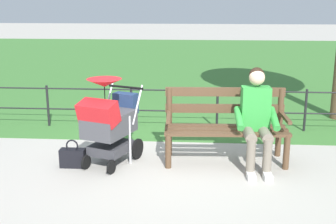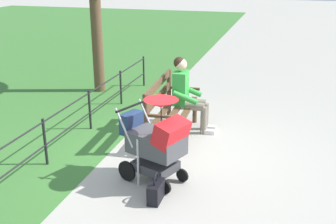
{
  "view_description": "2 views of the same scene",
  "coord_description": "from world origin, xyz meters",
  "px_view_note": "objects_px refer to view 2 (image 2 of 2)",
  "views": [
    {
      "loc": [
        -0.4,
        5.5,
        2.14
      ],
      "look_at": [
        -0.02,
        0.12,
        0.71
      ],
      "focal_mm": 46.94,
      "sensor_mm": 36.0,
      "label": 1
    },
    {
      "loc": [
        5.41,
        1.64,
        2.72
      ],
      "look_at": [
        -0.13,
        0.06,
        0.66
      ],
      "focal_mm": 44.5,
      "sensor_mm": 36.0,
      "label": 2
    }
  ],
  "objects_px": {
    "person_on_bench": "(187,92)",
    "handbag": "(156,191)",
    "park_bench": "(168,106)",
    "stroller": "(157,140)"
  },
  "relations": [
    {
      "from": "stroller",
      "to": "handbag",
      "type": "relative_size",
      "value": 3.11
    },
    {
      "from": "stroller",
      "to": "handbag",
      "type": "xyz_separation_m",
      "value": [
        0.46,
        0.13,
        -0.47
      ]
    },
    {
      "from": "park_bench",
      "to": "handbag",
      "type": "bearing_deg",
      "value": 11.62
    },
    {
      "from": "park_bench",
      "to": "person_on_bench",
      "type": "bearing_deg",
      "value": 149.04
    },
    {
      "from": "park_bench",
      "to": "stroller",
      "type": "xyz_separation_m",
      "value": [
        1.5,
        0.27,
        0.07
      ]
    },
    {
      "from": "person_on_bench",
      "to": "park_bench",
      "type": "bearing_deg",
      "value": -30.96
    },
    {
      "from": "person_on_bench",
      "to": "handbag",
      "type": "xyz_separation_m",
      "value": [
        2.34,
        0.18,
        -0.55
      ]
    },
    {
      "from": "park_bench",
      "to": "person_on_bench",
      "type": "relative_size",
      "value": 1.27
    },
    {
      "from": "park_bench",
      "to": "handbag",
      "type": "xyz_separation_m",
      "value": [
        1.97,
        0.4,
        -0.4
      ]
    },
    {
      "from": "handbag",
      "to": "stroller",
      "type": "bearing_deg",
      "value": -164.23
    }
  ]
}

